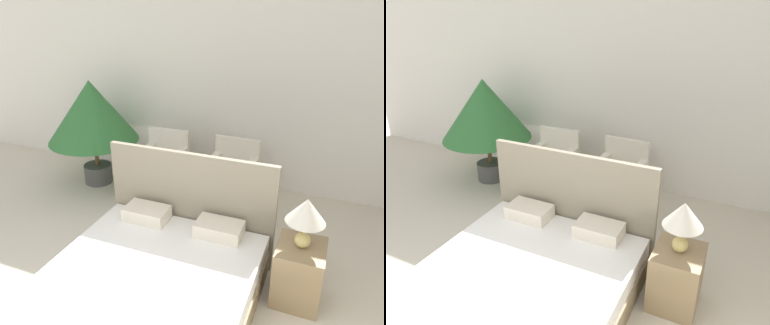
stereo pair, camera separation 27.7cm
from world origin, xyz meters
The scene contains 8 objects.
wall_back centered at (0.00, 4.12, 1.45)m, with size 10.00×0.06×2.90m.
bed centered at (0.13, 1.33, 0.25)m, with size 1.83×2.08×1.17m.
armchair_near_window_left centered at (-0.73, 3.31, 0.30)m, with size 0.63×0.72×0.91m.
armchair_near_window_right centered at (0.26, 3.31, 0.30)m, with size 0.64×0.73×0.91m.
potted_palm centered at (-1.82, 3.35, 1.09)m, with size 1.31×1.31×1.56m.
nightstand centered at (1.33, 1.96, 0.29)m, with size 0.42×0.48×0.57m.
table_lamp centered at (1.33, 1.96, 0.91)m, with size 0.34×0.34×0.48m.
side_table centered at (-0.23, 3.29, 0.25)m, with size 0.34×0.34×0.50m.
Camera 2 is at (1.70, -0.83, 2.58)m, focal length 35.00 mm.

